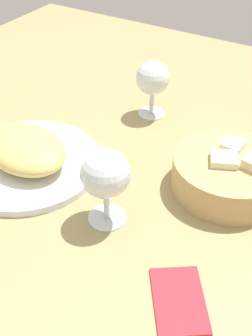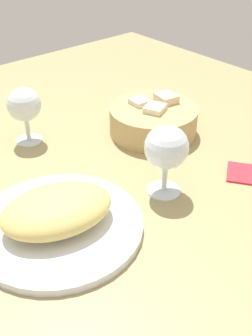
% 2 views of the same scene
% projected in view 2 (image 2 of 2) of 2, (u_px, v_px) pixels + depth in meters
% --- Properties ---
extents(ground_plane, '(1.40, 1.40, 0.02)m').
position_uv_depth(ground_plane, '(102.00, 183.00, 0.82)').
color(ground_plane, tan).
extents(plate, '(0.28, 0.28, 0.01)m').
position_uv_depth(plate, '(59.00, 226.00, 0.69)').
color(plate, white).
rests_on(plate, ground_plane).
extents(omelette, '(0.21, 0.17, 0.06)m').
position_uv_depth(omelette, '(57.00, 210.00, 0.67)').
color(omelette, '#D8BE66').
rests_on(omelette, plate).
extents(lettuce_garnish, '(0.04, 0.04, 0.02)m').
position_uv_depth(lettuce_garnish, '(14.00, 225.00, 0.67)').
color(lettuce_garnish, '#408B2C').
rests_on(lettuce_garnish, plate).
extents(bread_basket, '(0.20, 0.20, 0.08)m').
position_uv_depth(bread_basket, '(153.00, 119.00, 0.95)').
color(bread_basket, tan).
rests_on(bread_basket, ground_plane).
extents(wine_glass_near, '(0.08, 0.08, 0.14)m').
position_uv_depth(wine_glass_near, '(166.00, 150.00, 0.73)').
color(wine_glass_near, silver).
rests_on(wine_glass_near, ground_plane).
extents(wine_glass_far, '(0.07, 0.07, 0.13)m').
position_uv_depth(wine_glass_far, '(24.00, 107.00, 0.89)').
color(wine_glass_far, silver).
rests_on(wine_glass_far, ground_plane).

